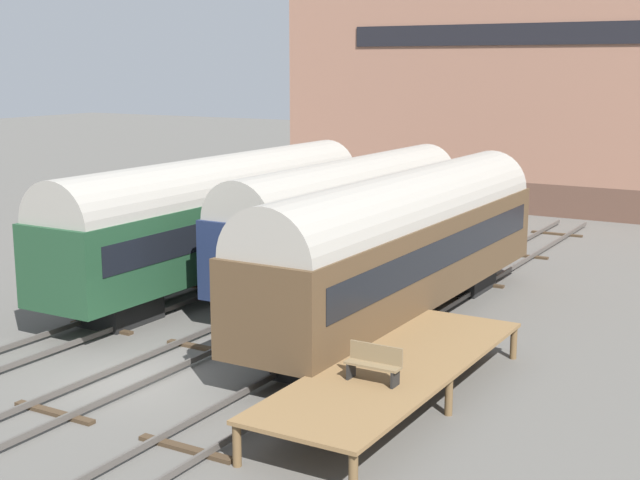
% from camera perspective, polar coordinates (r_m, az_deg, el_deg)
% --- Properties ---
extents(ground_plane, '(200.00, 200.00, 0.00)m').
position_cam_1_polar(ground_plane, '(25.62, -11.70, -8.68)').
color(ground_plane, '#56544F').
extents(track_left, '(2.60, 60.00, 0.26)m').
position_cam_1_polar(track_left, '(28.43, -18.05, -6.69)').
color(track_left, '#4C4742').
rests_on(track_left, ground).
extents(track_middle, '(2.60, 60.00, 0.26)m').
position_cam_1_polar(track_middle, '(25.57, -11.72, -8.38)').
color(track_middle, '#4C4742').
rests_on(track_middle, ground).
extents(track_right, '(2.60, 60.00, 0.26)m').
position_cam_1_polar(track_right, '(23.12, -3.85, -10.31)').
color(track_right, '#4C4742').
rests_on(track_right, ground).
extents(train_car_navy, '(2.91, 15.43, 5.01)m').
position_cam_1_polar(train_car_navy, '(34.74, 1.85, 1.67)').
color(train_car_navy, black).
rests_on(train_car_navy, ground).
extents(train_car_brown, '(3.10, 17.00, 5.17)m').
position_cam_1_polar(train_car_brown, '(29.49, 5.41, 0.04)').
color(train_car_brown, black).
rests_on(train_car_brown, ground).
extents(train_car_green, '(3.07, 17.29, 5.16)m').
position_cam_1_polar(train_car_green, '(34.64, -6.47, 1.69)').
color(train_car_green, black).
rests_on(train_car_green, ground).
extents(station_platform, '(3.17, 10.33, 1.07)m').
position_cam_1_polar(station_platform, '(23.07, 4.95, -8.13)').
color(station_platform, brown).
rests_on(station_platform, ground).
extents(bench, '(1.40, 0.40, 0.91)m').
position_cam_1_polar(bench, '(21.67, 3.49, -7.81)').
color(bench, brown).
rests_on(bench, station_platform).
extents(warehouse_building, '(33.27, 11.44, 18.62)m').
position_cam_1_polar(warehouse_building, '(57.61, 15.65, 11.52)').
color(warehouse_building, brown).
rests_on(warehouse_building, ground).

